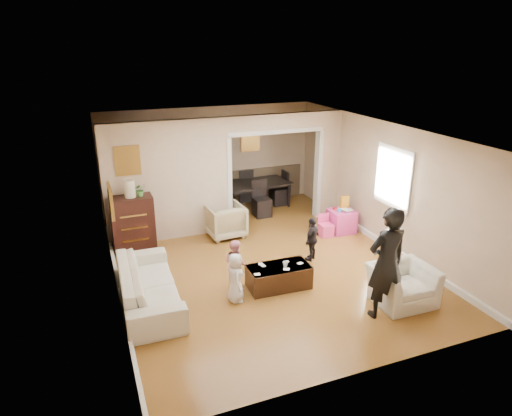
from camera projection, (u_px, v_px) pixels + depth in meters
name	position (u px, v px, depth m)	size (l,w,h in m)	color
floor	(260.00, 261.00, 8.99)	(7.00, 7.00, 0.00)	#A16F29
partition_left	(169.00, 181.00, 9.65)	(2.75, 0.18, 2.60)	beige
partition_right	(327.00, 165.00, 10.96)	(0.55, 0.18, 2.60)	beige
partition_header	(276.00, 121.00, 10.10)	(2.22, 0.18, 0.35)	beige
window_pane	(394.00, 177.00, 9.04)	(0.03, 0.95, 1.10)	white
framed_art_partition	(127.00, 161.00, 9.09)	(0.45, 0.03, 0.55)	brown
framed_art_sofa_wall	(111.00, 201.00, 6.92)	(0.03, 0.55, 0.40)	brown
framed_art_alcove	(250.00, 140.00, 11.79)	(0.45, 0.03, 0.55)	brown
sofa	(149.00, 285.00, 7.43)	(2.27, 0.89, 0.66)	beige
armchair_back	(225.00, 221.00, 10.02)	(0.78, 0.80, 0.73)	#C7B88A
armchair_front	(402.00, 285.00, 7.46)	(0.97, 0.85, 0.63)	beige
dresser	(133.00, 224.00, 9.27)	(0.85, 0.48, 1.16)	black
table_lamp	(130.00, 189.00, 9.01)	(0.22, 0.22, 0.36)	beige
potted_plant	(140.00, 190.00, 9.10)	(0.24, 0.21, 0.27)	#407835
coffee_table	(279.00, 277.00, 7.95)	(1.09, 0.54, 0.41)	#371D11
coffee_cup	(285.00, 264.00, 7.86)	(0.10, 0.10, 0.09)	silver
play_table	(341.00, 221.00, 10.30)	(0.54, 0.54, 0.51)	#E33B9B
cereal_box	(345.00, 202.00, 10.29)	(0.20, 0.07, 0.30)	yellow
cyan_cup	(339.00, 210.00, 10.12)	(0.08, 0.08, 0.08)	#27BBC7
toy_block	(335.00, 208.00, 10.27)	(0.08, 0.06, 0.05)	red
play_bowl	(347.00, 211.00, 10.11)	(0.23, 0.23, 0.06)	beige
dining_table	(253.00, 195.00, 11.77)	(1.92, 1.07, 0.68)	black
adult_person	(386.00, 263.00, 6.90)	(0.67, 0.44, 1.82)	black
child_kneel_a	(236.00, 278.00, 7.45)	(0.42, 0.27, 0.86)	silver
child_kneel_b	(235.00, 264.00, 7.89)	(0.43, 0.34, 0.89)	pink
child_toddler	(312.00, 239.00, 8.88)	(0.53, 0.22, 0.90)	black
craft_papers	(276.00, 267.00, 7.86)	(0.97, 0.46, 0.00)	white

